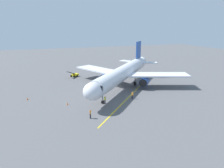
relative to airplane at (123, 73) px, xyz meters
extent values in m
plane|color=#565659|center=(2.14, -1.69, -4.00)|extent=(220.00, 220.00, 0.00)
cube|color=yellow|center=(0.19, 6.21, -4.00)|extent=(27.28, 29.58, 0.01)
cylinder|color=silver|center=(0.19, 0.21, 0.10)|extent=(25.83, 27.58, 3.80)
ellipsoid|color=silver|center=(12.52, 13.59, 0.10)|extent=(5.37, 5.39, 3.61)
cone|color=silver|center=(-12.35, -13.40, 0.10)|extent=(4.55, 4.52, 3.42)
cube|color=black|center=(11.57, 12.56, 0.65)|extent=(3.46, 3.37, 0.90)
cube|color=silver|center=(-8.60, 3.25, -0.50)|extent=(17.79, 10.88, 0.36)
cylinder|color=#1E479E|center=(-4.75, 3.40, -2.00)|extent=(4.00, 4.06, 2.30)
cylinder|color=black|center=(-3.57, 4.69, -2.00)|extent=(1.68, 1.57, 2.10)
cube|color=silver|center=(3.94, -8.31, -0.50)|extent=(12.00, 17.63, 0.36)
cylinder|color=#1E479E|center=(3.78, -4.46, -2.00)|extent=(4.00, 4.06, 2.30)
cylinder|color=black|center=(4.96, -3.17, -2.00)|extent=(1.68, 1.57, 2.10)
cube|color=#1E479E|center=(-10.31, -11.19, 3.90)|extent=(3.52, 3.77, 7.20)
cube|color=silver|center=(-12.46, -8.80, 0.70)|extent=(6.82, 4.85, 0.24)
cube|color=silver|center=(-7.76, -13.14, 0.70)|extent=(5.23, 6.76, 0.24)
cylinder|color=slate|center=(9.34, 10.13, -2.27)|extent=(0.24, 0.24, 2.77)
cylinder|color=black|center=(9.34, 10.13, -3.65)|extent=(0.81, 0.82, 0.70)
cylinder|color=slate|center=(-3.75, -0.24, -2.07)|extent=(0.24, 0.24, 2.77)
cylinder|color=black|center=(-3.75, -0.24, -3.45)|extent=(1.08, 1.11, 1.10)
cylinder|color=slate|center=(0.07, -3.76, -2.07)|extent=(0.24, 0.24, 2.77)
cylinder|color=black|center=(0.07, -3.76, -3.45)|extent=(1.08, 1.11, 1.10)
cylinder|color=#23232D|center=(13.85, 16.68, -3.56)|extent=(0.26, 0.26, 0.88)
cube|color=orange|center=(13.85, 16.68, -2.82)|extent=(0.34, 0.43, 0.60)
cube|color=silver|center=(13.85, 16.68, -2.82)|extent=(0.35, 0.45, 0.10)
sphere|color=#9E7051|center=(13.85, 16.68, -2.40)|extent=(0.22, 0.22, 0.22)
cylinder|color=#23232D|center=(1.90, 9.69, -3.56)|extent=(0.26, 0.26, 0.88)
cube|color=orange|center=(1.90, 9.69, -2.82)|extent=(0.44, 0.44, 0.60)
cube|color=silver|center=(1.90, 9.69, -2.82)|extent=(0.46, 0.46, 0.10)
sphere|color=#9E7051|center=(1.90, 9.69, -2.40)|extent=(0.22, 0.22, 0.22)
cylinder|color=#23232D|center=(8.90, 10.45, -3.56)|extent=(0.26, 0.26, 0.88)
cube|color=#D8EA19|center=(8.90, 10.45, -2.82)|extent=(0.44, 0.43, 0.60)
cube|color=silver|center=(8.90, 10.45, -2.82)|extent=(0.46, 0.45, 0.10)
sphere|color=#9E7051|center=(8.90, 10.45, -2.40)|extent=(0.22, 0.22, 0.22)
cube|color=yellow|center=(10.05, -17.22, -3.38)|extent=(2.66, 2.52, 0.60)
cube|color=black|center=(11.33, -16.27, -2.48)|extent=(3.54, 2.97, 1.61)
cylinder|color=black|center=(10.58, -16.01, -3.68)|extent=(0.66, 0.58, 0.64)
cylinder|color=black|center=(11.36, -17.06, -3.68)|extent=(0.66, 0.58, 0.64)
cylinder|color=black|center=(9.38, -16.91, -3.68)|extent=(0.66, 0.58, 0.64)
cylinder|color=black|center=(10.16, -17.95, -3.68)|extent=(0.66, 0.58, 0.64)
cone|color=#F2590F|center=(16.68, 8.32, -3.73)|extent=(0.32, 0.32, 0.55)
cone|color=#F2590F|center=(24.79, 1.89, -3.73)|extent=(0.32, 0.32, 0.55)
camera|label=1|loc=(22.70, 51.36, 12.42)|focal=33.75mm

